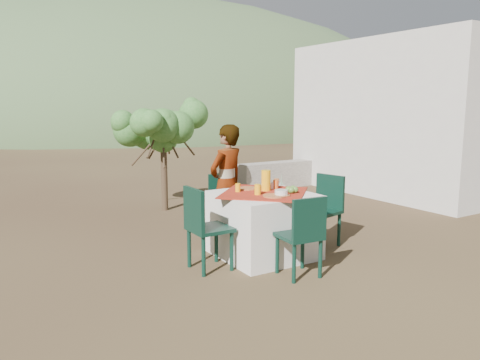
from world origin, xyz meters
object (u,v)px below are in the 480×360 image
person (227,184)px  guesthouse (417,117)px  chair_far (224,202)px  juice_pitcher (266,180)px  shrub_tree (165,133)px  agave (281,195)px  chair_left (203,225)px  table (264,224)px  chair_right (325,207)px  chair_near (303,233)px

person → guesthouse: 5.52m
chair_far → juice_pitcher: size_ratio=3.44×
shrub_tree → guesthouse: size_ratio=0.39×
agave → guesthouse: guesthouse is taller
shrub_tree → agave: bearing=-28.6°
chair_left → agave: chair_left is taller
table → agave: (1.71, 1.96, -0.15)m
chair_far → guesthouse: 5.42m
person → chair_right: bearing=122.5°
chair_right → agave: chair_right is taller
shrub_tree → guesthouse: (5.26, -0.88, 0.21)m
chair_far → person: (-0.10, -0.25, 0.30)m
chair_right → chair_far: bearing=-152.1°
chair_far → shrub_tree: shrub_tree is taller
chair_right → juice_pitcher: juice_pitcher is taller
chair_near → shrub_tree: (0.05, 3.71, 0.81)m
agave → juice_pitcher: 2.57m
agave → shrub_tree: bearing=151.4°
chair_left → agave: (2.54, 2.04, -0.28)m
juice_pitcher → chair_near: bearing=-99.6°
chair_left → guesthouse: 6.50m
table → juice_pitcher: (0.08, 0.08, 0.50)m
chair_right → juice_pitcher: bearing=-110.9°
table → juice_pitcher: size_ratio=5.34×
table → guesthouse: 5.73m
chair_left → chair_near: bearing=-134.3°
guesthouse → juice_pitcher: size_ratio=17.25×
chair_left → shrub_tree: size_ratio=0.56×
chair_right → shrub_tree: shrub_tree is taller
chair_far → juice_pitcher: 1.00m
chair_far → person: size_ratio=0.55×
chair_right → guesthouse: (4.34, 2.06, 1.00)m
chair_far → chair_left: 1.37m
person → shrub_tree: bearing=-110.5°
table → shrub_tree: (-0.01, 2.90, 0.91)m
chair_far → guesthouse: guesthouse is taller
guesthouse → agave: bearing=-179.0°
chair_left → shrub_tree: bearing=-15.9°
juice_pitcher → chair_left: bearing=-170.3°
table → guesthouse: bearing=21.1°
chair_left → table: bearing=-85.3°
chair_near → chair_right: bearing=-137.1°
chair_right → shrub_tree: bearing=-175.2°
guesthouse → juice_pitcher: bearing=-159.4°
chair_right → person: size_ratio=0.59×
chair_near → person: bearing=-85.1°
chair_far → guesthouse: (5.22, 1.04, 1.03)m
chair_far → chair_near: 1.79m
chair_near → shrub_tree: shrub_tree is taller
table → person: bearing=96.0°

